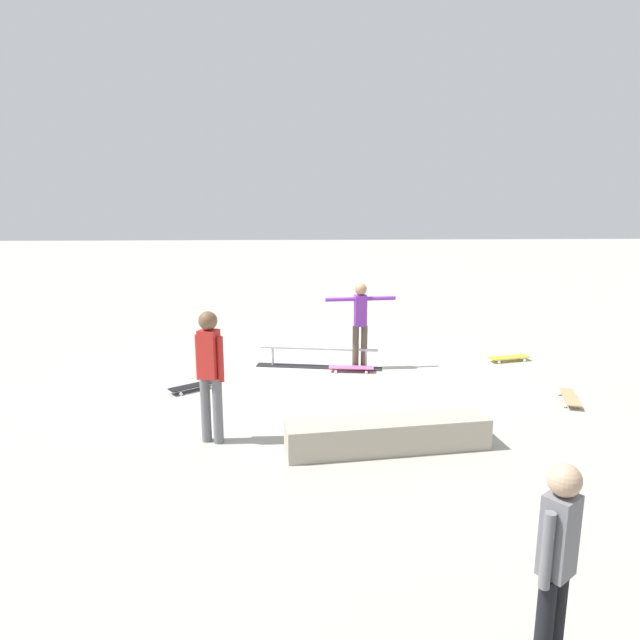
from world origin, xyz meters
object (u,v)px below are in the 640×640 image
Objects in this scene: skate_ledge at (388,434)px; skater_main at (360,319)px; grind_rail at (319,359)px; bystander_grey_shirt at (556,561)px; loose_skateboard_natural at (570,397)px; loose_skateboard_yellow at (509,357)px; loose_skateboard_black at (193,386)px; bystander_red_shirt at (210,370)px; skateboard_main at (351,368)px.

skate_ledge is 3.47m from skater_main.
bystander_grey_shirt is (-1.22, 6.95, 0.69)m from grind_rail.
skater_main reaches higher than loose_skateboard_natural.
bystander_grey_shirt reaches higher than loose_skateboard_yellow.
skater_main reaches higher than loose_skateboard_yellow.
bystander_grey_shirt is 6.69m from loose_skateboard_black.
grind_rail is at bearing -94.60° from bystander_red_shirt.
grind_rail is 0.65m from skateboard_main.
grind_rail reaches higher than skateboard_main.
skateboard_main is at bearing -121.78° from bystander_grey_shirt.
bystander_grey_shirt is at bearing -91.89° from skater_main.
skateboard_main is at bearing -136.52° from skater_main.
grind_rail is at bearing 158.53° from skateboard_main.
bystander_red_shirt reaches higher than loose_skateboard_black.
skater_main is 1.91× the size of loose_skateboard_yellow.
bystander_grey_shirt is (-0.48, 6.85, -0.06)m from skater_main.
loose_skateboard_black is 0.93× the size of loose_skateboard_natural.
grind_rail is 3.65m from loose_skateboard_yellow.
loose_skateboard_natural is (-2.56, -4.99, -0.78)m from bystander_grey_shirt.
skateboard_main is (0.15, -3.19, -0.12)m from skate_ledge.
skater_main is at bearing -6.04° from loose_skateboard_yellow.
skate_ledge is 3.10× the size of skateboard_main.
skateboard_main is 2.80m from loose_skateboard_black.
skateboard_main is 6.72m from bystander_grey_shirt.
skater_main is at bearing -178.64° from grind_rail.
skater_main is at bearing -90.40° from skate_ledge.
bystander_red_shirt is at bearing 71.17° from loose_skateboard_black.
skater_main is at bearing 75.07° from loose_skateboard_natural.
bystander_grey_shirt reaches higher than skate_ledge.
skater_main is 3.04m from loose_skateboard_yellow.
bystander_red_shirt is 5.48m from loose_skateboard_natural.
loose_skateboard_yellow is (-2.92, -3.72, -0.12)m from skate_ledge.
bystander_grey_shirt is 4.65m from bystander_red_shirt.
skateboard_main and loose_skateboard_black have the same top height.
grind_rail is 2.82× the size of loose_skateboard_natural.
bystander_grey_shirt is (-0.51, 3.45, 0.66)m from skate_ledge.
bystander_red_shirt is at bearing -8.08° from skate_ledge.
loose_skateboard_natural is (-0.14, 2.19, 0.00)m from loose_skateboard_yellow.
skateboard_main is at bearing -105.09° from bystander_red_shirt.
skater_main is 1.04× the size of bystander_grey_shirt.
loose_skateboard_black is (3.31, -5.76, -0.78)m from bystander_grey_shirt.
grind_rail is at bearing -78.39° from skate_ledge.
loose_skateboard_yellow is (-3.07, -0.53, 0.00)m from skateboard_main.
grind_rail reaches higher than loose_skateboard_yellow.
bystander_red_shirt reaches higher than loose_skateboard_natural.
loose_skateboard_yellow is at bearing -167.17° from grind_rail.
loose_skateboard_natural is at bearing 81.14° from loose_skateboard_yellow.
loose_skateboard_yellow is at bearing -125.89° from bystander_red_shirt.
skater_main is 0.92× the size of bystander_red_shirt.
bystander_red_shirt is 6.22m from loose_skateboard_yellow.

